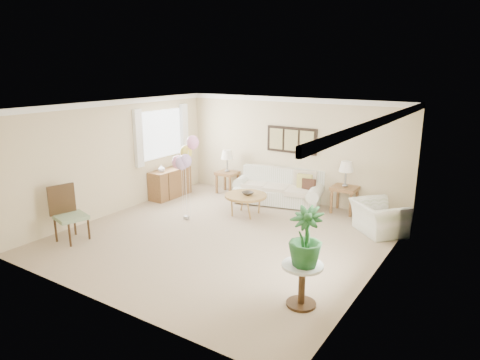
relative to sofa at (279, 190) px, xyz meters
The scene contains 18 objects.
ground_plane 2.61m from the sofa, 87.27° to the right, with size 6.00×6.00×0.00m, color tan.
room_shell 2.80m from the sofa, 89.69° to the right, with size 6.04×6.04×2.60m.
wall_art_triptych 1.28m from the sofa, 72.05° to the left, with size 1.35×0.06×0.65m.
sofa is the anchor object (origin of this frame).
end_table_left 1.58m from the sofa, behind, with size 0.54×0.49×0.59m.
end_table_right 1.65m from the sofa, ahead, with size 0.58×0.53×0.63m.
lamp_left 1.73m from the sofa, behind, with size 0.33×0.33×0.59m.
lamp_right 1.80m from the sofa, ahead, with size 0.34×0.34×0.60m.
coffee_table 1.25m from the sofa, 99.50° to the right, with size 0.97×0.97×0.49m.
decor_bowl 1.23m from the sofa, 97.83° to the right, with size 0.25×0.25×0.06m, color #322C24.
armchair 2.75m from the sofa, 14.34° to the right, with size 1.00×0.88×0.65m, color white.
side_table 4.79m from the sofa, 58.28° to the right, with size 0.59×0.59×0.64m.
potted_plant 4.88m from the sofa, 58.01° to the right, with size 0.47×0.47×0.84m, color #185120.
accent_chair 4.95m from the sofa, 118.36° to the right, with size 0.66×0.66×1.10m.
credenza 2.85m from the sofa, 157.66° to the right, with size 0.46×1.20×0.74m.
vase_white 3.01m from the sofa, 151.77° to the right, with size 0.17×0.17×0.18m, color silver.
vase_sage 2.77m from the sofa, 163.61° to the right, with size 0.19×0.19×0.20m, color silver.
balloon_cluster 2.72m from the sofa, 117.46° to the right, with size 0.56×0.50×1.90m.
Camera 1 is at (4.63, -6.57, 3.31)m, focal length 32.00 mm.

